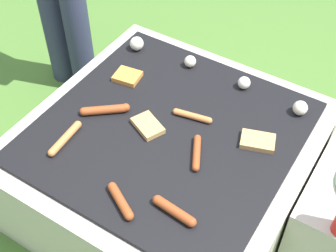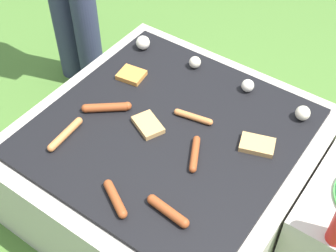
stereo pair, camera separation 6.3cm
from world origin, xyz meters
name	(u,v)px [view 1 (the left image)]	position (x,y,z in m)	size (l,w,h in m)	color
ground_plane	(168,197)	(0.00, 0.00, 0.00)	(14.00, 14.00, 0.00)	#47702D
grill	(168,166)	(0.00, 0.00, 0.21)	(1.00, 1.00, 0.42)	#B2AA9E
sausage_back_left	(192,116)	(0.04, 0.10, 0.43)	(0.15, 0.05, 0.02)	#C6753D
sausage_back_center	(105,110)	(-0.24, -0.05, 0.43)	(0.15, 0.13, 0.03)	#93421E
sausage_front_right	(120,201)	(0.04, -0.35, 0.43)	(0.14, 0.09, 0.03)	#93421E
sausage_front_center	(197,153)	(0.15, -0.05, 0.43)	(0.09, 0.14, 0.03)	#93421E
sausage_front_left	(174,211)	(0.20, -0.29, 0.43)	(0.16, 0.04, 0.03)	#93421E
sausage_back_right	(65,138)	(-0.28, -0.24, 0.43)	(0.04, 0.18, 0.03)	#C6753D
bread_slice_center	(258,141)	(0.30, 0.11, 0.43)	(0.14, 0.11, 0.02)	tan
bread_slice_left	(127,76)	(-0.29, 0.15, 0.43)	(0.11, 0.10, 0.02)	#D18438
bread_slice_right	(148,126)	(-0.07, -0.03, 0.43)	(0.14, 0.12, 0.02)	tan
mushroom_row	(209,71)	(-0.02, 0.34, 0.44)	(0.79, 0.08, 0.06)	silver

